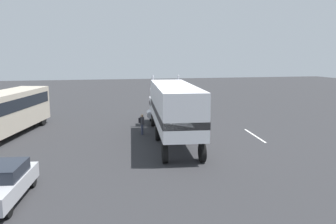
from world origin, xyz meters
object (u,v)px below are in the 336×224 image
Objects in this scene: semi_truck at (172,106)px; person_bystander at (142,123)px; parked_bus at (5,110)px; parked_car at (2,183)px.

person_bystander is at bearing 44.00° from semi_truck.
parked_bus is (3.69, 12.27, -0.46)m from semi_truck.
semi_truck is at bearing -136.00° from person_bystander.
parked_bus is 2.46× the size of parked_car.
parked_bus is 12.75m from parked_car.
person_bystander is 0.14× the size of parked_bus.
semi_truck is 8.80× the size of person_bystander.
person_bystander is 0.35× the size of parked_car.
parked_car is at bearing -167.14° from parked_bus.
semi_truck reaches higher than parked_bus.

